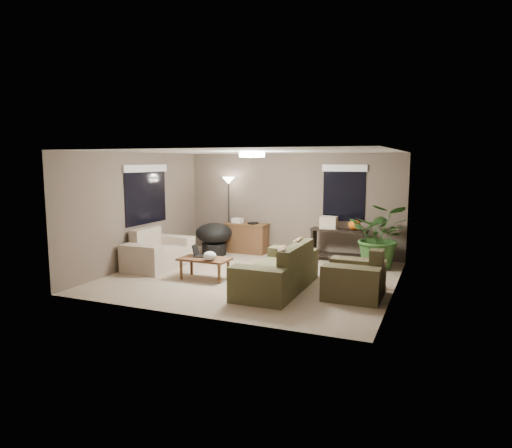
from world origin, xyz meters
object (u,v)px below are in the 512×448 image
at_px(loveseat, 158,254).
at_px(papasan_chair, 214,236).
at_px(armchair, 355,280).
at_px(coffee_table, 205,261).
at_px(cat_scratching_post, 377,277).
at_px(floor_lamp, 229,189).
at_px(console_table, 339,242).
at_px(desk, 247,238).
at_px(main_sofa, 279,274).
at_px(houseplant, 381,243).

bearing_deg(loveseat, papasan_chair, 72.16).
relative_size(armchair, coffee_table, 1.00).
distance_m(coffee_table, cat_scratching_post, 3.30).
bearing_deg(armchair, floor_lamp, 143.39).
bearing_deg(loveseat, console_table, 31.34).
bearing_deg(papasan_chair, desk, 42.86).
xyz_separation_m(console_table, papasan_chair, (-3.00, -0.51, 0.03)).
height_order(armchair, papasan_chair, armchair).
bearing_deg(main_sofa, coffee_table, 175.02).
distance_m(armchair, desk, 4.29).
distance_m(coffee_table, houseplant, 3.82).
bearing_deg(armchair, desk, 139.49).
xyz_separation_m(main_sofa, desk, (-1.90, 2.85, 0.08)).
height_order(main_sofa, cat_scratching_post, main_sofa).
xyz_separation_m(console_table, floor_lamp, (-2.88, 0.08, 1.16)).
height_order(floor_lamp, houseplant, floor_lamp).
bearing_deg(floor_lamp, desk, -1.10).
height_order(main_sofa, coffee_table, main_sofa).
xyz_separation_m(coffee_table, papasan_chair, (-0.92, 2.13, 0.11)).
bearing_deg(console_table, desk, 178.29).
distance_m(armchair, houseplant, 2.35).
distance_m(armchair, console_table, 2.86).
xyz_separation_m(armchair, console_table, (-0.88, 2.71, 0.14)).
distance_m(main_sofa, loveseat, 3.12).
xyz_separation_m(main_sofa, cat_scratching_post, (1.63, 0.75, -0.08)).
xyz_separation_m(desk, cat_scratching_post, (3.53, -2.10, -0.16)).
bearing_deg(floor_lamp, coffee_table, -73.75).
bearing_deg(main_sofa, armchair, 2.82).
xyz_separation_m(armchair, papasan_chair, (-3.89, 2.20, 0.17)).
height_order(desk, papasan_chair, papasan_chair).
xyz_separation_m(floor_lamp, houseplant, (3.87, -0.46, -1.04)).
relative_size(desk, floor_lamp, 0.58).
xyz_separation_m(armchair, floor_lamp, (-3.76, 2.79, 1.30)).
height_order(papasan_chair, houseplant, houseplant).
relative_size(main_sofa, desk, 2.00).
height_order(console_table, houseplant, houseplant).
bearing_deg(main_sofa, papasan_chair, 138.11).
bearing_deg(loveseat, armchair, -7.27).
relative_size(console_table, cat_scratching_post, 2.60).
bearing_deg(houseplant, papasan_chair, -178.14).
bearing_deg(houseplant, coffee_table, -143.70).
bearing_deg(armchair, loveseat, 172.73).
height_order(coffee_table, papasan_chair, papasan_chair).
height_order(desk, floor_lamp, floor_lamp).
bearing_deg(coffee_table, console_table, 51.69).
xyz_separation_m(main_sofa, loveseat, (-3.06, 0.63, 0.00)).
relative_size(main_sofa, papasan_chair, 2.12).
distance_m(console_table, cat_scratching_post, 2.35).
bearing_deg(cat_scratching_post, houseplant, 95.76).
distance_m(desk, papasan_chair, 0.86).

